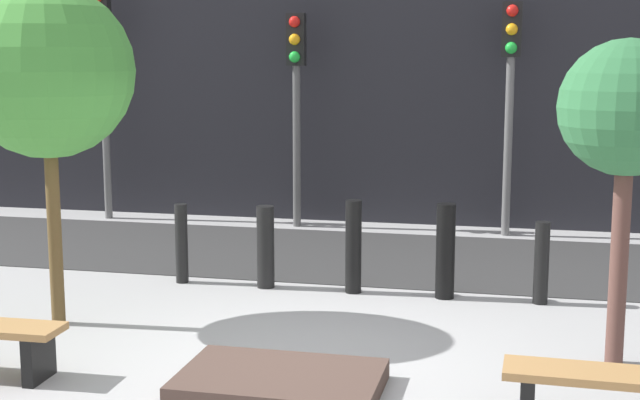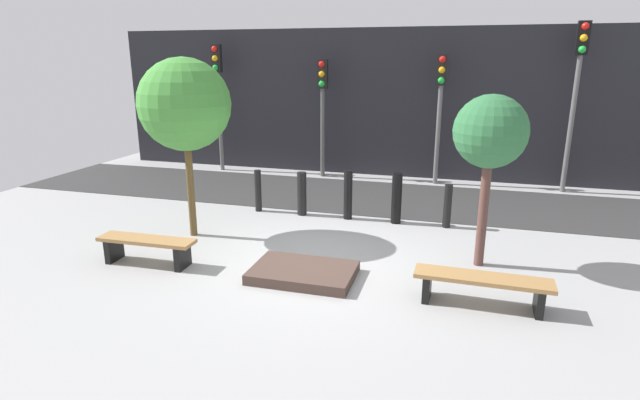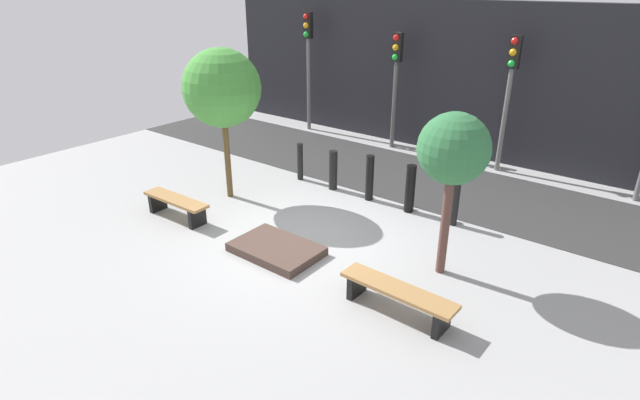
% 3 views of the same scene
% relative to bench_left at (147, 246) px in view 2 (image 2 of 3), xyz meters
% --- Properties ---
extents(ground_plane, '(18.00, 18.00, 0.00)m').
position_rel_bench_left_xyz_m(ground_plane, '(2.63, 0.72, -0.32)').
color(ground_plane, '#9C9C9C').
extents(road_strip, '(18.00, 3.14, 0.01)m').
position_rel_bench_left_xyz_m(road_strip, '(2.63, 5.11, -0.32)').
color(road_strip, '#303030').
rests_on(road_strip, ground).
extents(building_facade, '(16.20, 0.50, 4.11)m').
position_rel_bench_left_xyz_m(building_facade, '(2.63, 7.81, 1.73)').
color(building_facade, black).
rests_on(building_facade, ground).
extents(bench_left, '(1.65, 0.43, 0.45)m').
position_rel_bench_left_xyz_m(bench_left, '(0.00, 0.00, 0.00)').
color(bench_left, black).
rests_on(bench_left, ground).
extents(bench_right, '(1.83, 0.45, 0.44)m').
position_rel_bench_left_xyz_m(bench_right, '(5.26, -0.00, -0.00)').
color(bench_right, black).
rests_on(bench_right, ground).
extents(planter_bed, '(1.58, 1.06, 0.16)m').
position_rel_bench_left_xyz_m(planter_bed, '(2.63, 0.20, -0.24)').
color(planter_bed, '#49362F').
rests_on(planter_bed, ground).
extents(tree_behind_left_bench, '(1.67, 1.67, 3.32)m').
position_rel_bench_left_xyz_m(tree_behind_left_bench, '(0.00, 1.48, 2.15)').
color(tree_behind_left_bench, brown).
rests_on(tree_behind_left_bench, ground).
extents(tree_behind_right_bench, '(1.14, 1.14, 2.77)m').
position_rel_bench_left_xyz_m(tree_behind_right_bench, '(5.26, 1.48, 1.85)').
color(tree_behind_right_bench, brown).
rests_on(tree_behind_right_bench, ground).
extents(bollard_far_left, '(0.15, 0.15, 0.93)m').
position_rel_bench_left_xyz_m(bollard_far_left, '(0.59, 3.29, 0.14)').
color(bollard_far_left, black).
rests_on(bollard_far_left, ground).
extents(bollard_left, '(0.20, 0.20, 0.94)m').
position_rel_bench_left_xyz_m(bollard_left, '(1.61, 3.29, 0.15)').
color(bollard_left, black).
rests_on(bollard_left, ground).
extents(bollard_center, '(0.18, 0.18, 1.05)m').
position_rel_bench_left_xyz_m(bollard_center, '(2.63, 3.29, 0.20)').
color(bollard_center, black).
rests_on(bollard_center, ground).
extents(bollard_right, '(0.21, 0.21, 1.05)m').
position_rel_bench_left_xyz_m(bollard_right, '(3.65, 3.29, 0.20)').
color(bollard_right, black).
rests_on(bollard_right, ground).
extents(bollard_far_right, '(0.16, 0.16, 0.89)m').
position_rel_bench_left_xyz_m(bollard_far_right, '(4.67, 3.29, 0.12)').
color(bollard_far_right, black).
rests_on(bollard_far_right, ground).
extents(traffic_light_west, '(0.28, 0.27, 3.67)m').
position_rel_bench_left_xyz_m(traffic_light_west, '(-2.15, 6.96, 2.22)').
color(traffic_light_west, '#5F5F5F').
rests_on(traffic_light_west, ground).
extents(traffic_light_mid_west, '(0.28, 0.27, 3.26)m').
position_rel_bench_left_xyz_m(traffic_light_mid_west, '(1.04, 6.96, 1.95)').
color(traffic_light_mid_west, '#515151').
rests_on(traffic_light_mid_west, ground).
extents(traffic_light_mid_east, '(0.28, 0.27, 3.39)m').
position_rel_bench_left_xyz_m(traffic_light_mid_east, '(4.22, 6.96, 2.03)').
color(traffic_light_mid_east, slate).
rests_on(traffic_light_mid_east, ground).
extents(traffic_light_east, '(0.28, 0.27, 4.14)m').
position_rel_bench_left_xyz_m(traffic_light_east, '(7.41, 6.96, 2.51)').
color(traffic_light_east, '#5E5E5E').
rests_on(traffic_light_east, ground).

